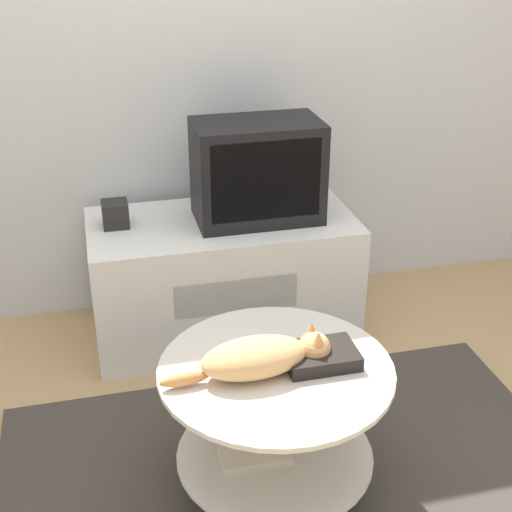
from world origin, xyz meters
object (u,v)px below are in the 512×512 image
tv (257,171)px  cat (262,357)px  dvd_box (320,356)px  speaker (115,214)px

tv → cat: 1.10m
dvd_box → speaker: bearing=117.2°
cat → dvd_box: bearing=-2.8°
speaker → cat: bearing=-71.4°
speaker → cat: 1.17m
tv → cat: size_ratio=0.98×
tv → speaker: bearing=174.4°
dvd_box → cat: size_ratio=0.42×
speaker → cat: (0.37, -1.11, -0.06)m
tv → dvd_box: size_ratio=2.34×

